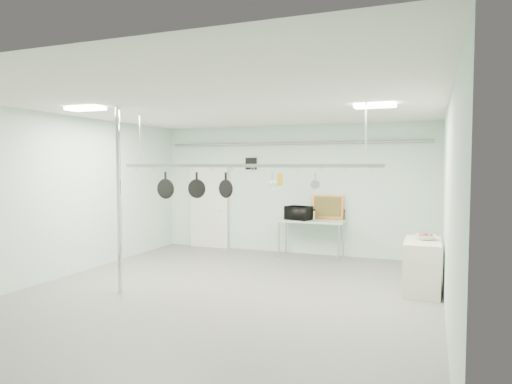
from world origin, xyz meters
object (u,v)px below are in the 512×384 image
at_px(skillet_mid, 197,185).
at_px(skillet_right, 226,185).
at_px(microwave, 299,213).
at_px(prep_table, 311,223).
at_px(fruit_bowl, 426,237).
at_px(coffee_canister, 312,215).
at_px(skillet_left, 166,185).
at_px(chrome_pole, 119,201).
at_px(side_cabinet, 422,266).
at_px(pot_rack, 242,164).

xyz_separation_m(skillet_mid, skillet_right, (0.58, 0.00, 0.01)).
height_order(microwave, skillet_right, skillet_right).
xyz_separation_m(prep_table, fruit_bowl, (2.60, -2.10, 0.11)).
distance_m(coffee_canister, skillet_mid, 3.67).
distance_m(skillet_left, skillet_right, 1.23).
bearing_deg(skillet_right, coffee_canister, 95.93).
height_order(chrome_pole, microwave, chrome_pole).
distance_m(side_cabinet, skillet_left, 4.83).
xyz_separation_m(coffee_canister, fruit_bowl, (2.59, -2.13, -0.07)).
relative_size(microwave, skillet_mid, 1.28).
bearing_deg(chrome_pole, skillet_left, 68.38).
distance_m(prep_table, skillet_right, 3.53).
bearing_deg(pot_rack, skillet_mid, 180.00).
height_order(prep_table, microwave, microwave).
bearing_deg(skillet_mid, chrome_pole, -141.19).
relative_size(fruit_bowl, skillet_left, 0.72).
height_order(prep_table, pot_rack, pot_rack).
distance_m(chrome_pole, skillet_right, 1.85).
bearing_deg(skillet_right, chrome_pole, -132.30).
bearing_deg(chrome_pole, prep_table, 61.29).
xyz_separation_m(pot_rack, microwave, (0.12, 3.18, -1.16)).
distance_m(microwave, fruit_bowl, 3.49).
bearing_deg(side_cabinet, microwave, 143.64).
xyz_separation_m(prep_table, skillet_right, (-0.71, -3.30, 1.03)).
xyz_separation_m(microwave, fruit_bowl, (2.88, -1.98, -0.12)).
height_order(chrome_pole, pot_rack, chrome_pole).
height_order(side_cabinet, pot_rack, pot_rack).
height_order(fruit_bowl, skillet_mid, skillet_mid).
bearing_deg(microwave, pot_rack, 105.38).
relative_size(coffee_canister, skillet_left, 0.44).
bearing_deg(prep_table, chrome_pole, -118.71).
distance_m(fruit_bowl, skillet_mid, 4.17).
bearing_deg(skillet_right, prep_table, 96.07).
bearing_deg(side_cabinet, chrome_pole, -157.59).
height_order(pot_rack, skillet_right, pot_rack).
height_order(chrome_pole, skillet_right, chrome_pole).
distance_m(chrome_pole, skillet_mid, 1.38).
bearing_deg(prep_table, skillet_mid, -111.31).
relative_size(microwave, fruit_bowl, 1.67).
relative_size(side_cabinet, coffee_canister, 5.53).
distance_m(fruit_bowl, skillet_left, 4.78).
height_order(skillet_left, skillet_mid, same).
height_order(side_cabinet, skillet_mid, skillet_mid).
relative_size(prep_table, skillet_mid, 3.49).
distance_m(pot_rack, skillet_left, 1.59).
relative_size(prep_table, microwave, 2.72).
relative_size(pot_rack, skillet_right, 10.84).
bearing_deg(chrome_pole, skillet_mid, 41.63).
bearing_deg(chrome_pole, pot_rack, 25.35).
relative_size(pot_rack, skillet_mid, 10.46).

